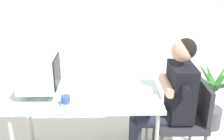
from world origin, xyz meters
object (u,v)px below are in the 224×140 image
at_px(potted_plant, 212,99).
at_px(desk, 86,99).
at_px(crt_monitor, 38,72).
at_px(person_seated, 169,96).
at_px(office_chair, 186,116).
at_px(desk_mug, 66,100).
at_px(keyboard, 73,95).

bearing_deg(potted_plant, desk, -159.94).
distance_m(crt_monitor, person_seated, 1.27).
height_order(desk, crt_monitor, crt_monitor).
bearing_deg(office_chair, crt_monitor, -178.54).
distance_m(desk, desk_mug, 0.27).
height_order(crt_monitor, potted_plant, crt_monitor).
bearing_deg(person_seated, desk_mug, -166.67).
bearing_deg(person_seated, desk, -177.90).
bearing_deg(office_chair, desk_mug, -168.78).
bearing_deg(person_seated, crt_monitor, -178.32).
bearing_deg(person_seated, keyboard, -175.87).
xyz_separation_m(desk, crt_monitor, (-0.43, -0.01, 0.29)).
height_order(desk, person_seated, person_seated).
bearing_deg(crt_monitor, desk, 0.91).
relative_size(desk, desk_mug, 15.63).
distance_m(desk, keyboard, 0.14).
relative_size(keyboard, desk_mug, 4.59).
bearing_deg(desk, person_seated, 2.10).
height_order(keyboard, desk_mug, desk_mug).
relative_size(desk, crt_monitor, 3.46).
distance_m(crt_monitor, potted_plant, 2.05).
relative_size(crt_monitor, person_seated, 0.32).
height_order(desk, office_chair, office_chair).
bearing_deg(crt_monitor, person_seated, 1.68).
height_order(crt_monitor, person_seated, person_seated).
bearing_deg(desk_mug, office_chair, 11.22).
relative_size(crt_monitor, desk_mug, 4.52).
bearing_deg(keyboard, crt_monitor, 174.47).
bearing_deg(crt_monitor, potted_plant, 15.97).
bearing_deg(office_chair, keyboard, -176.57).
height_order(keyboard, office_chair, office_chair).
bearing_deg(crt_monitor, desk_mug, -35.72).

